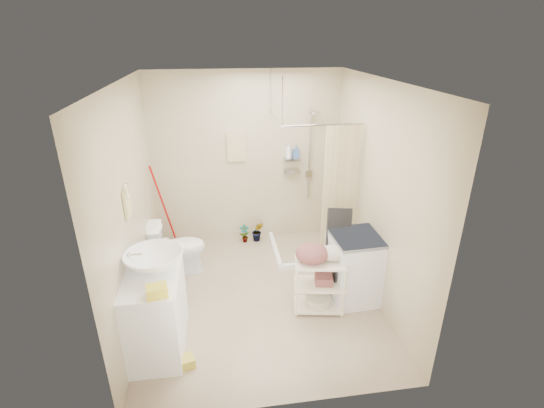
{
  "coord_description": "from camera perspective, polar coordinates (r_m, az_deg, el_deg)",
  "views": [
    {
      "loc": [
        -0.45,
        -4.06,
        3.04
      ],
      "look_at": [
        0.18,
        0.25,
        1.15
      ],
      "focal_mm": 26.0,
      "sensor_mm": 36.0,
      "label": 1
    }
  ],
  "objects": [
    {
      "name": "shampoo_bottle_a",
      "position": [
        5.92,
        2.41,
        7.65
      ],
      "size": [
        0.1,
        0.1,
        0.21
      ],
      "primitive_type": "imported",
      "rotation": [
        0.0,
        0.0,
        -0.31
      ],
      "color": "white",
      "rests_on": "shower"
    },
    {
      "name": "potted_plant_a",
      "position": [
        6.22,
        -4.0,
        -4.31
      ],
      "size": [
        0.17,
        0.12,
        0.29
      ],
      "primitive_type": "imported",
      "rotation": [
        0.0,
        0.0,
        0.12
      ],
      "color": "brown",
      "rests_on": "ground"
    },
    {
      "name": "floor",
      "position": [
        5.1,
        -1.67,
        -13.16
      ],
      "size": [
        3.2,
        3.2,
        0.0
      ],
      "primitive_type": "plane",
      "color": "tan",
      "rests_on": "ground"
    },
    {
      "name": "mop",
      "position": [
        6.07,
        -15.77,
        -0.39
      ],
      "size": [
        0.14,
        0.14,
        1.35
      ],
      "primitive_type": null,
      "rotation": [
        0.0,
        0.0,
        -0.13
      ],
      "color": "#B20B06",
      "rests_on": "ground"
    },
    {
      "name": "tp_holder",
      "position": [
        4.81,
        -18.26,
        -6.68
      ],
      "size": [
        0.08,
        0.12,
        0.14
      ],
      "primitive_type": null,
      "color": "white",
      "rests_on": "wall_left"
    },
    {
      "name": "potted_plant_b",
      "position": [
        6.24,
        -2.09,
        -3.97
      ],
      "size": [
        0.19,
        0.16,
        0.33
      ],
      "primitive_type": "imported",
      "rotation": [
        0.0,
        0.0,
        -0.1
      ],
      "color": "#9A4731",
      "rests_on": "ground"
    },
    {
      "name": "shower",
      "position": [
        5.64,
        5.53,
        2.7
      ],
      "size": [
        1.1,
        1.1,
        2.1
      ],
      "primitive_type": null,
      "color": "white",
      "rests_on": "ground"
    },
    {
      "name": "ironing_board",
      "position": [
        4.95,
        9.46,
        -6.85
      ],
      "size": [
        0.33,
        0.13,
        1.13
      ],
      "primitive_type": null,
      "rotation": [
        0.0,
        0.0,
        0.1
      ],
      "color": "black",
      "rests_on": "ground"
    },
    {
      "name": "wall_right",
      "position": [
        4.79,
        15.0,
        1.35
      ],
      "size": [
        0.04,
        3.2,
        2.6
      ],
      "primitive_type": "cube",
      "color": "beige",
      "rests_on": "ground"
    },
    {
      "name": "ceiling",
      "position": [
        4.11,
        -2.11,
        17.31
      ],
      "size": [
        2.8,
        3.2,
        0.04
      ],
      "primitive_type": "cube",
      "color": "silver",
      "rests_on": "ground"
    },
    {
      "name": "wall_left",
      "position": [
        4.52,
        -19.77,
        -0.63
      ],
      "size": [
        0.04,
        3.2,
        2.6
      ],
      "primitive_type": "cube",
      "color": "beige",
      "rests_on": "ground"
    },
    {
      "name": "sink",
      "position": [
        4.04,
        -16.7,
        -7.97
      ],
      "size": [
        0.63,
        0.63,
        0.2
      ],
      "primitive_type": "imported",
      "rotation": [
        0.0,
        0.0,
        -0.1
      ],
      "color": "white",
      "rests_on": "vanity"
    },
    {
      "name": "hanging_towel",
      "position": [
        5.86,
        -5.18,
        8.14
      ],
      "size": [
        0.28,
        0.03,
        0.42
      ],
      "primitive_type": "cube",
      "color": "#C8BE8B",
      "rests_on": "wall_back"
    },
    {
      "name": "laundry_rack",
      "position": [
        4.7,
        6.87,
        -10.96
      ],
      "size": [
        0.62,
        0.43,
        0.79
      ],
      "primitive_type": null,
      "rotation": [
        0.0,
        0.0,
        -0.17
      ],
      "color": "white",
      "rests_on": "ground"
    },
    {
      "name": "wall_front",
      "position": [
        3.05,
        1.71,
        -11.33
      ],
      "size": [
        2.8,
        0.04,
        2.6
      ],
      "primitive_type": "cube",
      "color": "beige",
      "rests_on": "ground"
    },
    {
      "name": "floor_basket",
      "position": [
        4.27,
        -12.55,
        -21.27
      ],
      "size": [
        0.32,
        0.27,
        0.14
      ],
      "primitive_type": "cube",
      "rotation": [
        0.0,
        0.0,
        0.28
      ],
      "color": "gold",
      "rests_on": "ground"
    },
    {
      "name": "shampoo_bottle_b",
      "position": [
        5.94,
        3.5,
        7.57
      ],
      "size": [
        0.1,
        0.1,
        0.19
      ],
      "primitive_type": "imported",
      "rotation": [
        0.0,
        0.0,
        0.15
      ],
      "color": "#3F609B",
      "rests_on": "shower"
    },
    {
      "name": "wall_back",
      "position": [
        5.94,
        -3.67,
        6.4
      ],
      "size": [
        2.8,
        0.04,
        2.6
      ],
      "primitive_type": "cube",
      "color": "beige",
      "rests_on": "ground"
    },
    {
      "name": "vanity",
      "position": [
        4.34,
        -16.53,
        -14.29
      ],
      "size": [
        0.59,
        1.03,
        0.9
      ],
      "primitive_type": "cube",
      "rotation": [
        0.0,
        0.0,
        -0.01
      ],
      "color": "white",
      "rests_on": "ground"
    },
    {
      "name": "towel_ring",
      "position": [
        4.27,
        -20.27,
        0.38
      ],
      "size": [
        0.04,
        0.22,
        0.34
      ],
      "primitive_type": null,
      "color": "#D9CC82",
      "rests_on": "wall_left"
    },
    {
      "name": "washing_machine",
      "position": [
        4.95,
        11.9,
        -8.93
      ],
      "size": [
        0.62,
        0.64,
        0.86
      ],
      "primitive_type": "cube",
      "rotation": [
        0.0,
        0.0,
        0.05
      ],
      "color": "silver",
      "rests_on": "ground"
    },
    {
      "name": "counter_basket",
      "position": [
        3.7,
        -16.33,
        -11.99
      ],
      "size": [
        0.21,
        0.18,
        0.1
      ],
      "primitive_type": "cube",
      "rotation": [
        0.0,
        0.0,
        0.21
      ],
      "color": "yellow",
      "rests_on": "vanity"
    },
    {
      "name": "toilet",
      "position": [
        5.52,
        -13.49,
        -6.13
      ],
      "size": [
        0.74,
        0.44,
        0.74
      ],
      "primitive_type": "imported",
      "rotation": [
        0.0,
        0.0,
        1.61
      ],
      "color": "white",
      "rests_on": "ground"
    }
  ]
}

